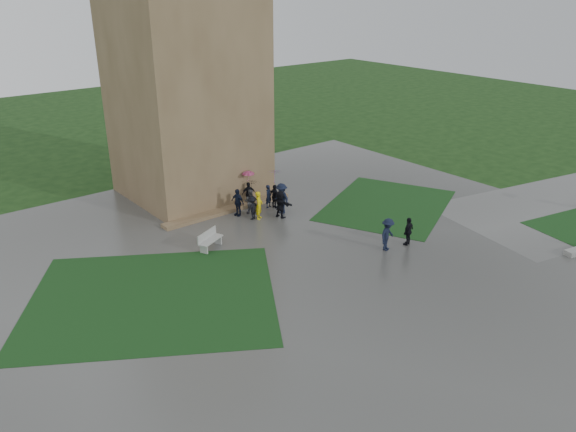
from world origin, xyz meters
TOP-DOWN VIEW (x-y plane):
  - ground at (0.00, 0.00)m, footprint 120.00×120.00m
  - plaza at (0.00, 2.00)m, footprint 34.00×34.00m
  - lawn_inset_left at (-8.50, 4.00)m, footprint 14.10×13.46m
  - lawn_inset_right at (8.50, 5.00)m, footprint 11.12×10.15m
  - tower at (0.00, 15.00)m, footprint 8.00×8.00m
  - tower_plinth at (0.00, 10.60)m, footprint 9.00×0.80m
  - bench at (-3.73, 6.77)m, footprint 1.75×1.18m
  - visitor_cluster at (1.53, 8.93)m, footprint 3.40×4.08m
  - pedestrian_mid at (3.54, 0.63)m, footprint 1.29×0.92m
  - pedestrian_near at (4.93, 0.35)m, footprint 1.03×0.72m

SIDE VIEW (x-z plane):
  - ground at x=0.00m, z-range 0.00..0.00m
  - plaza at x=0.00m, z-range 0.00..0.02m
  - lawn_inset_left at x=-8.50m, z-range 0.02..0.03m
  - lawn_inset_right at x=8.50m, z-range 0.02..0.03m
  - tower_plinth at x=0.00m, z-range 0.02..0.24m
  - bench at x=-3.73m, z-range 0.03..1.01m
  - pedestrian_near at x=4.93m, z-range 0.02..1.61m
  - pedestrian_mid at x=3.54m, z-range 0.02..1.83m
  - visitor_cluster at x=1.53m, z-range -0.13..2.38m
  - tower at x=0.00m, z-range 0.00..18.00m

